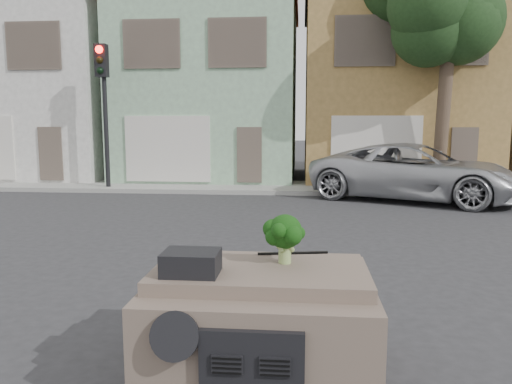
# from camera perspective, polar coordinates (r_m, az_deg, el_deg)

# --- Properties ---
(ground_plane) EXTENTS (120.00, 120.00, 0.00)m
(ground_plane) POSITION_cam_1_polar(r_m,az_deg,el_deg) (7.84, 2.43, -10.01)
(ground_plane) COLOR #303033
(ground_plane) RESTS_ON ground
(sidewalk) EXTENTS (40.00, 3.00, 0.15)m
(sidewalk) POSITION_cam_1_polar(r_m,az_deg,el_deg) (18.10, 4.10, 0.51)
(sidewalk) COLOR gray
(sidewalk) RESTS_ON ground
(townhouse_white) EXTENTS (7.20, 8.20, 7.55)m
(townhouse_white) POSITION_cam_1_polar(r_m,az_deg,el_deg) (24.75, -22.44, 10.52)
(townhouse_white) COLOR silver
(townhouse_white) RESTS_ON ground
(townhouse_mint) EXTENTS (7.20, 8.20, 7.55)m
(townhouse_mint) POSITION_cam_1_polar(r_m,az_deg,el_deg) (22.32, -4.77, 11.43)
(townhouse_mint) COLOR #90B894
(townhouse_mint) RESTS_ON ground
(townhouse_tan) EXTENTS (7.20, 8.20, 7.55)m
(townhouse_tan) POSITION_cam_1_polar(r_m,az_deg,el_deg) (22.29, 14.97, 11.20)
(townhouse_tan) COLOR olive
(townhouse_tan) RESTS_ON ground
(silver_pickup) EXTENTS (7.02, 5.35, 1.77)m
(silver_pickup) POSITION_cam_1_polar(r_m,az_deg,el_deg) (16.40, 17.67, -0.89)
(silver_pickup) COLOR #B1B3B7
(silver_pickup) RESTS_ON ground
(traffic_signal) EXTENTS (0.40, 0.40, 5.10)m
(traffic_signal) POSITION_cam_1_polar(r_m,az_deg,el_deg) (18.28, -16.92, 8.05)
(traffic_signal) COLOR black
(traffic_signal) RESTS_ON ground
(tree_near) EXTENTS (4.40, 4.00, 8.50)m
(tree_near) POSITION_cam_1_polar(r_m,az_deg,el_deg) (17.95, 20.82, 13.32)
(tree_near) COLOR #1C3617
(tree_near) RESTS_ON ground
(car_dashboard) EXTENTS (2.00, 1.80, 1.12)m
(car_dashboard) POSITION_cam_1_polar(r_m,az_deg,el_deg) (4.83, 0.63, -14.64)
(car_dashboard) COLOR #69584C
(car_dashboard) RESTS_ON ground
(instrument_hump) EXTENTS (0.48, 0.38, 0.20)m
(instrument_hump) POSITION_cam_1_polar(r_m,az_deg,el_deg) (4.37, -7.42, -8.00)
(instrument_hump) COLOR black
(instrument_hump) RESTS_ON car_dashboard
(wiper_arm) EXTENTS (0.69, 0.15, 0.02)m
(wiper_arm) POSITION_cam_1_polar(r_m,az_deg,el_deg) (4.99, 4.22, -6.98)
(wiper_arm) COLOR black
(wiper_arm) RESTS_ON car_dashboard
(broccoli) EXTENTS (0.50, 0.50, 0.47)m
(broccoli) POSITION_cam_1_polar(r_m,az_deg,el_deg) (4.63, 3.33, -5.31)
(broccoli) COLOR black
(broccoli) RESTS_ON car_dashboard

